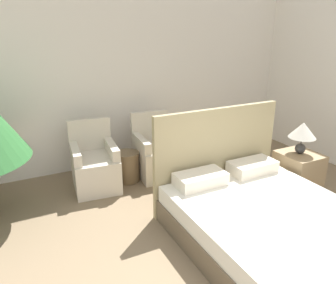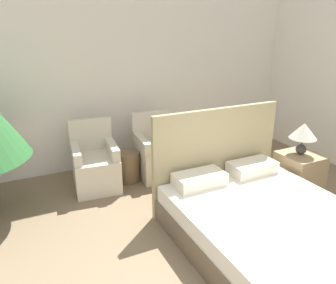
{
  "view_description": "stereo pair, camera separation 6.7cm",
  "coord_description": "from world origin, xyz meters",
  "px_view_note": "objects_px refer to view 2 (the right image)",
  "views": [
    {
      "loc": [
        -1.63,
        -0.75,
        2.1
      ],
      "look_at": [
        0.14,
        2.76,
        0.69
      ],
      "focal_mm": 35.0,
      "sensor_mm": 36.0,
      "label": 1
    },
    {
      "loc": [
        -1.57,
        -0.78,
        2.1
      ],
      "look_at": [
        0.14,
        2.76,
        0.69
      ],
      "focal_mm": 35.0,
      "sensor_mm": 36.0,
      "label": 2
    }
  ],
  "objects_px": {
    "armchair_near_window_right": "(157,156)",
    "table_lamp": "(303,133)",
    "bed": "(267,224)",
    "nightstand": "(298,174)",
    "armchair_near_window_left": "(96,167)",
    "side_table": "(128,166)"
  },
  "relations": [
    {
      "from": "armchair_near_window_right",
      "to": "table_lamp",
      "type": "bearing_deg",
      "value": -39.6
    },
    {
      "from": "bed",
      "to": "nightstand",
      "type": "relative_size",
      "value": 3.71
    },
    {
      "from": "armchair_near_window_left",
      "to": "table_lamp",
      "type": "relative_size",
      "value": 2.18
    },
    {
      "from": "bed",
      "to": "nightstand",
      "type": "xyz_separation_m",
      "value": [
        1.11,
        0.66,
        0.02
      ]
    },
    {
      "from": "armchair_near_window_left",
      "to": "table_lamp",
      "type": "bearing_deg",
      "value": -24.09
    },
    {
      "from": "armchair_near_window_left",
      "to": "side_table",
      "type": "relative_size",
      "value": 2.1
    },
    {
      "from": "armchair_near_window_left",
      "to": "table_lamp",
      "type": "distance_m",
      "value": 2.73
    },
    {
      "from": "armchair_near_window_left",
      "to": "armchair_near_window_right",
      "type": "relative_size",
      "value": 1.0
    },
    {
      "from": "bed",
      "to": "armchair_near_window_right",
      "type": "relative_size",
      "value": 2.32
    },
    {
      "from": "armchair_near_window_right",
      "to": "nightstand",
      "type": "relative_size",
      "value": 1.6
    },
    {
      "from": "side_table",
      "to": "armchair_near_window_left",
      "type": "bearing_deg",
      "value": 179.48
    },
    {
      "from": "table_lamp",
      "to": "side_table",
      "type": "bearing_deg",
      "value": 144.26
    },
    {
      "from": "bed",
      "to": "side_table",
      "type": "bearing_deg",
      "value": 110.5
    },
    {
      "from": "armchair_near_window_right",
      "to": "table_lamp",
      "type": "relative_size",
      "value": 2.18
    },
    {
      "from": "armchair_near_window_left",
      "to": "nightstand",
      "type": "xyz_separation_m",
      "value": [
        2.31,
        -1.35,
        -0.01
      ]
    },
    {
      "from": "side_table",
      "to": "bed",
      "type": "bearing_deg",
      "value": -69.5
    },
    {
      "from": "armchair_near_window_left",
      "to": "armchair_near_window_right",
      "type": "height_order",
      "value": "same"
    },
    {
      "from": "nightstand",
      "to": "armchair_near_window_right",
      "type": "bearing_deg",
      "value": 135.99
    },
    {
      "from": "nightstand",
      "to": "table_lamp",
      "type": "height_order",
      "value": "table_lamp"
    },
    {
      "from": "armchair_near_window_left",
      "to": "nightstand",
      "type": "distance_m",
      "value": 2.68
    },
    {
      "from": "nightstand",
      "to": "side_table",
      "type": "distance_m",
      "value": 2.29
    },
    {
      "from": "table_lamp",
      "to": "armchair_near_window_right",
      "type": "bearing_deg",
      "value": 136.18
    }
  ]
}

